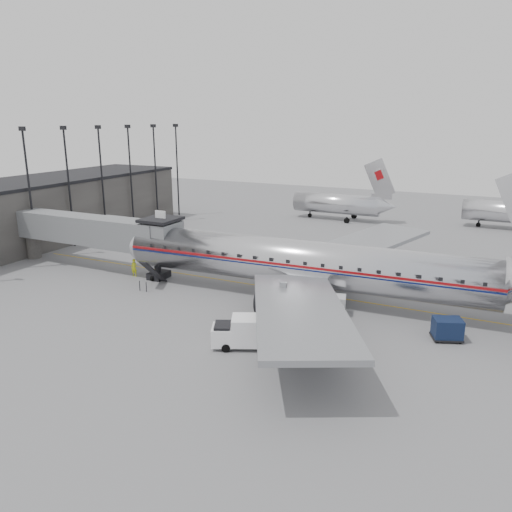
{
  "coord_description": "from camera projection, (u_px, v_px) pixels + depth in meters",
  "views": [
    {
      "loc": [
        21.43,
        -36.6,
        16.14
      ],
      "look_at": [
        1.08,
        5.45,
        3.2
      ],
      "focal_mm": 35.0,
      "sensor_mm": 36.0,
      "label": 1
    }
  ],
  "objects": [
    {
      "name": "ground",
      "position": [
        219.0,
        303.0,
        45.06
      ],
      "size": [
        160.0,
        160.0,
        0.0
      ],
      "primitive_type": "plane",
      "color": "slate",
      "rests_on": "ground"
    },
    {
      "name": "terminal",
      "position": [
        36.0,
        212.0,
        66.94
      ],
      "size": [
        12.0,
        46.0,
        8.0
      ],
      "primitive_type": "cube",
      "color": "#3B3835",
      "rests_on": "ground"
    },
    {
      "name": "apron_line",
      "position": [
        276.0,
        288.0,
        49.0
      ],
      "size": [
        60.0,
        0.15,
        0.01
      ],
      "primitive_type": "cube",
      "rotation": [
        0.0,
        0.0,
        1.57
      ],
      "color": "gold",
      "rests_on": "ground"
    },
    {
      "name": "jet_bridge",
      "position": [
        102.0,
        232.0,
        54.12
      ],
      "size": [
        21.0,
        6.2,
        7.1
      ],
      "color": "slate",
      "rests_on": "ground"
    },
    {
      "name": "floodlight_masts",
      "position": [
        86.0,
        179.0,
        65.65
      ],
      "size": [
        0.9,
        42.25,
        15.25
      ],
      "color": "black",
      "rests_on": "ground"
    },
    {
      "name": "distant_aircraft_near",
      "position": [
        337.0,
        203.0,
        81.51
      ],
      "size": [
        16.39,
        3.2,
        10.26
      ],
      "color": "silver",
      "rests_on": "ground"
    },
    {
      "name": "airliner",
      "position": [
        309.0,
        264.0,
        45.21
      ],
      "size": [
        42.6,
        39.42,
        13.47
      ],
      "rotation": [
        0.0,
        0.0,
        0.04
      ],
      "color": "silver",
      "rests_on": "ground"
    },
    {
      "name": "service_van",
      "position": [
        247.0,
        332.0,
        36.12
      ],
      "size": [
        5.26,
        3.75,
        2.32
      ],
      "rotation": [
        0.0,
        0.0,
        0.43
      ],
      "color": "white",
      "rests_on": "ground"
    },
    {
      "name": "baggage_cart_navy",
      "position": [
        447.0,
        329.0,
        37.38
      ],
      "size": [
        2.6,
        2.31,
        1.69
      ],
      "rotation": [
        0.0,
        0.0,
        0.37
      ],
      "color": "#0E1A38",
      "rests_on": "ground"
    },
    {
      "name": "baggage_cart_white",
      "position": [
        334.0,
        304.0,
        42.33
      ],
      "size": [
        2.42,
        2.06,
        1.64
      ],
      "rotation": [
        0.0,
        0.0,
        0.25
      ],
      "color": "silver",
      "rests_on": "ground"
    },
    {
      "name": "ramp_worker",
      "position": [
        134.0,
        268.0,
        52.45
      ],
      "size": [
        0.72,
        0.51,
        1.89
      ],
      "primitive_type": "imported",
      "rotation": [
        0.0,
        0.0,
        0.09
      ],
      "color": "#CCD719",
      "rests_on": "ground"
    }
  ]
}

